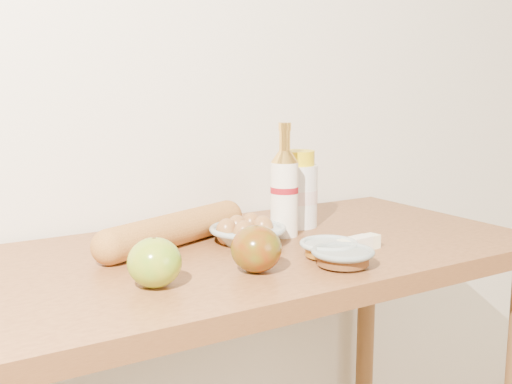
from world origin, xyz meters
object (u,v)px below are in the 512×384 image
(cream_bottle, at_px, (298,192))
(egg_bowl, at_px, (247,232))
(baguette, at_px, (174,230))
(table, at_px, (248,306))
(bourbon_bottle, at_px, (284,190))

(cream_bottle, xyz_separation_m, egg_bowl, (-0.18, -0.07, -0.06))
(cream_bottle, bearing_deg, baguette, 176.69)
(table, relative_size, cream_bottle, 6.80)
(egg_bowl, bearing_deg, baguette, 155.94)
(bourbon_bottle, xyz_separation_m, egg_bowl, (-0.10, -0.01, -0.08))
(cream_bottle, distance_m, egg_bowl, 0.20)
(table, xyz_separation_m, cream_bottle, (0.20, 0.11, 0.21))
(table, distance_m, cream_bottle, 0.31)
(egg_bowl, relative_size, baguette, 0.50)
(table, height_order, egg_bowl, egg_bowl)
(bourbon_bottle, height_order, cream_bottle, bourbon_bottle)
(cream_bottle, xyz_separation_m, baguette, (-0.32, -0.01, -0.05))
(table, bearing_deg, egg_bowl, 63.40)
(cream_bottle, height_order, baguette, cream_bottle)
(bourbon_bottle, distance_m, baguette, 0.25)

